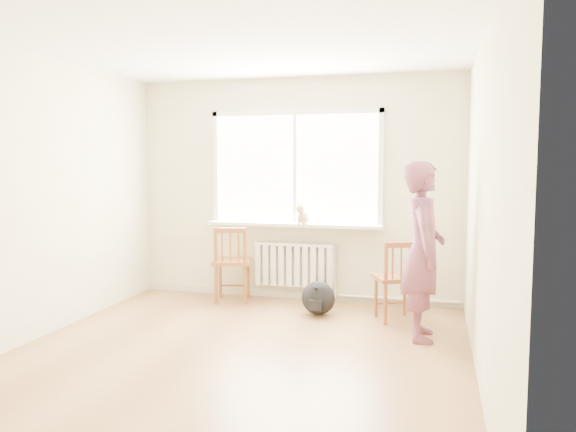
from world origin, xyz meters
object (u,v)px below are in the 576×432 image
Objects in this scene: person at (423,251)px; chair_left at (232,264)px; backpack at (318,298)px; cat at (304,215)px; chair_right at (397,281)px.

chair_left is at bearing 63.08° from person.
cat is at bearing 119.88° from backpack.
cat is at bearing -48.09° from chair_right.
backpack is (0.29, -0.50, -0.87)m from cat.
person is at bearing 145.33° from chair_left.
chair_left is 1.05m from cat.
chair_right is 0.51× the size of person.
chair_right is (1.98, -0.34, -0.03)m from chair_left.
chair_left is 1.06× the size of chair_right.
chair_right is 0.89m from backpack.
chair_left is 2.30× the size of cat.
backpack is at bearing 151.47° from chair_left.
chair_right is at bearing -16.99° from cat.
chair_left is at bearing 165.03° from backpack.
person is 4.52× the size of backpack.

